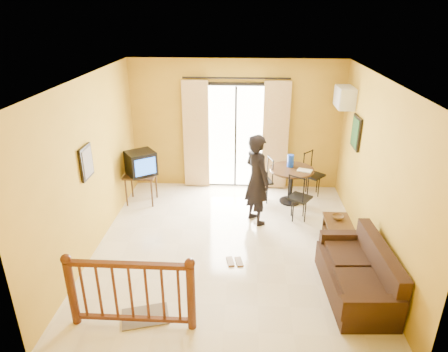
# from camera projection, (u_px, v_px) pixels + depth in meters

# --- Properties ---
(ground) EXTENTS (5.00, 5.00, 0.00)m
(ground) POSITION_uv_depth(u_px,v_px,m) (230.00, 245.00, 6.80)
(ground) COLOR beige
(ground) RESTS_ON ground
(room_shell) EXTENTS (5.00, 5.00, 5.00)m
(room_shell) POSITION_uv_depth(u_px,v_px,m) (231.00, 151.00, 6.13)
(room_shell) COLOR white
(room_shell) RESTS_ON ground
(balcony_door) EXTENTS (2.25, 0.14, 2.46)m
(balcony_door) POSITION_uv_depth(u_px,v_px,m) (236.00, 136.00, 8.57)
(balcony_door) COLOR black
(balcony_door) RESTS_ON ground
(tv_table) EXTENTS (0.63, 0.52, 0.63)m
(tv_table) POSITION_uv_depth(u_px,v_px,m) (141.00, 177.00, 8.12)
(tv_table) COLOR black
(tv_table) RESTS_ON ground
(television) EXTENTS (0.71, 0.70, 0.48)m
(television) POSITION_uv_depth(u_px,v_px,m) (141.00, 163.00, 7.99)
(television) COLOR black
(television) RESTS_ON tv_table
(picture_left) EXTENTS (0.05, 0.42, 0.52)m
(picture_left) POSITION_uv_depth(u_px,v_px,m) (86.00, 162.00, 6.13)
(picture_left) COLOR black
(picture_left) RESTS_ON room_shell
(dining_table) EXTENTS (0.89, 0.89, 0.74)m
(dining_table) POSITION_uv_depth(u_px,v_px,m) (291.00, 176.00, 8.09)
(dining_table) COLOR black
(dining_table) RESTS_ON ground
(water_jug) EXTENTS (0.14, 0.14, 0.25)m
(water_jug) POSITION_uv_depth(u_px,v_px,m) (291.00, 161.00, 8.09)
(water_jug) COLOR #1439BF
(water_jug) RESTS_ON dining_table
(serving_tray) EXTENTS (0.33, 0.27, 0.02)m
(serving_tray) POSITION_uv_depth(u_px,v_px,m) (305.00, 170.00, 7.92)
(serving_tray) COLOR beige
(serving_tray) RESTS_ON dining_table
(dining_chairs) EXTENTS (1.64, 1.67, 0.95)m
(dining_chairs) POSITION_uv_depth(u_px,v_px,m) (290.00, 204.00, 8.22)
(dining_chairs) COLOR black
(dining_chairs) RESTS_ON ground
(air_conditioner) EXTENTS (0.31, 0.60, 0.40)m
(air_conditioner) POSITION_uv_depth(u_px,v_px,m) (344.00, 97.00, 7.63)
(air_conditioner) COLOR silver
(air_conditioner) RESTS_ON room_shell
(botanical_print) EXTENTS (0.05, 0.50, 0.60)m
(botanical_print) POSITION_uv_depth(u_px,v_px,m) (356.00, 132.00, 7.23)
(botanical_print) COLOR black
(botanical_print) RESTS_ON room_shell
(coffee_table) EXTENTS (0.44, 0.79, 0.35)m
(coffee_table) POSITION_uv_depth(u_px,v_px,m) (338.00, 229.00, 6.85)
(coffee_table) COLOR black
(coffee_table) RESTS_ON ground
(bowl) EXTENTS (0.22, 0.22, 0.06)m
(bowl) POSITION_uv_depth(u_px,v_px,m) (338.00, 217.00, 6.92)
(bowl) COLOR brown
(bowl) RESTS_ON coffee_table
(sofa) EXTENTS (0.86, 1.71, 0.80)m
(sofa) POSITION_uv_depth(u_px,v_px,m) (359.00, 276.00, 5.55)
(sofa) COLOR black
(sofa) RESTS_ON ground
(standing_person) EXTENTS (0.69, 0.75, 1.71)m
(standing_person) POSITION_uv_depth(u_px,v_px,m) (257.00, 179.00, 7.25)
(standing_person) COLOR black
(standing_person) RESTS_ON ground
(stair_balustrade) EXTENTS (1.63, 0.13, 1.04)m
(stair_balustrade) POSITION_uv_depth(u_px,v_px,m) (130.00, 289.00, 4.90)
(stair_balustrade) COLOR #471E0F
(stair_balustrade) RESTS_ON ground
(doormat) EXTENTS (0.69, 0.56, 0.02)m
(doormat) POSITION_uv_depth(u_px,v_px,m) (145.00, 316.00, 5.24)
(doormat) COLOR #62584F
(doormat) RESTS_ON ground
(sandals) EXTENTS (0.29, 0.27, 0.03)m
(sandals) POSITION_uv_depth(u_px,v_px,m) (235.00, 262.00, 6.35)
(sandals) COLOR brown
(sandals) RESTS_ON ground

